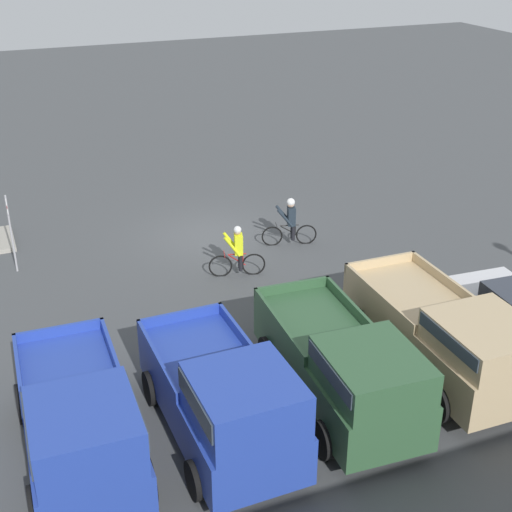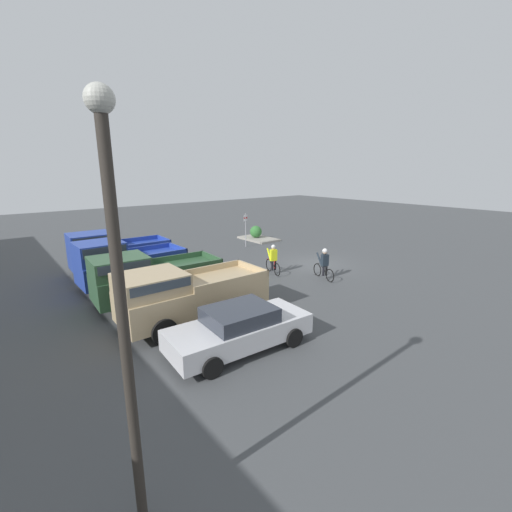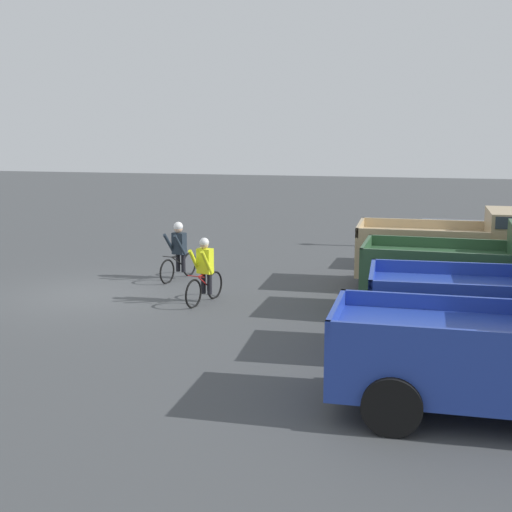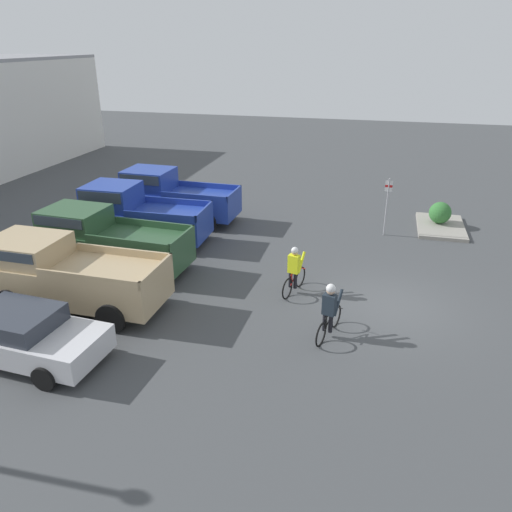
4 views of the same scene
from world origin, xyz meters
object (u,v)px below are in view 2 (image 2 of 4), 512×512
Objects in this scene: pickup_truck_2 at (124,263)px; pickup_truck_1 at (149,277)px; pickup_truck_3 at (112,251)px; cyclist_1 at (324,263)px; sedan_0 at (240,328)px; lamppost at (121,301)px; pickup_truck_0 at (186,294)px; shrub at (256,232)px; cyclist_0 at (273,259)px; fire_lane_sign at (246,227)px.

pickup_truck_1 is at bearing -176.54° from pickup_truck_2.
pickup_truck_3 is 11.56m from cyclist_1.
pickup_truck_1 is at bearing 6.57° from sedan_0.
cyclist_1 is at bearing -106.96° from pickup_truck_1.
pickup_truck_0 is at bearing -33.03° from lamppost.
shrub is (4.98, -12.24, -0.56)m from pickup_truck_2.
cyclist_1 is (0.27, -8.11, -0.29)m from pickup_truck_0.
cyclist_1 is at bearing -61.61° from lamppost.
pickup_truck_1 reaches higher than cyclist_0.
pickup_truck_2 reaches higher than pickup_truck_0.
fire_lane_sign is at bearing -24.35° from cyclist_0.
sedan_0 is 8.31m from cyclist_0.
pickup_truck_2 reaches higher than shrub.
pickup_truck_2 is 12.77m from lamppost.
pickup_truck_1 reaches higher than shrub.
cyclist_0 is at bearing 31.06° from cyclist_1.
pickup_truck_3 is at bearing 49.60° from cyclist_0.
pickup_truck_3 reaches higher than cyclist_0.
lamppost reaches higher than pickup_truck_0.
pickup_truck_2 is at bearing 112.15° from shrub.
pickup_truck_2 is 2.02× the size of fire_lane_sign.
cyclist_1 is at bearing 170.96° from fire_lane_sign.
pickup_truck_0 is at bearing 91.90° from cyclist_1.
pickup_truck_0 is 1.06× the size of pickup_truck_3.
lamppost is 23.47m from shrub.
sedan_0 is at bearing -171.70° from pickup_truck_0.
pickup_truck_2 is 2.84m from pickup_truck_3.
cyclist_0 is at bearing 146.92° from shrub.
cyclist_1 is at bearing -68.23° from sedan_0.
pickup_truck_1 is 0.82× the size of lamppost.
pickup_truck_3 is 0.79× the size of lamppost.
sedan_0 is 2.65× the size of cyclist_1.
fire_lane_sign reaches higher than pickup_truck_1.
shrub is at bearing -67.85° from pickup_truck_2.
lamppost is (-11.93, 3.72, 2.67)m from pickup_truck_2.
pickup_truck_0 is 15.87m from shrub.
pickup_truck_0 is (2.81, 0.41, 0.43)m from sedan_0.
shrub is at bearing -48.23° from pickup_truck_0.
fire_lane_sign is 2.57× the size of shrub.
lamppost reaches higher than cyclist_1.
pickup_truck_3 reaches higher than cyclist_1.
pickup_truck_1 is (5.62, 0.65, 0.43)m from sedan_0.
sedan_0 is at bearing 142.09° from fire_lane_sign.
lamppost is at bearing 129.79° from cyclist_0.
fire_lane_sign is at bearing -87.47° from pickup_truck_3.
lamppost reaches higher than sedan_0.
lamppost is 6.81× the size of shrub.
cyclist_0 is 0.25× the size of lamppost.
pickup_truck_0 is at bearing -175.17° from pickup_truck_1.
pickup_truck_0 is 12.95m from fire_lane_sign.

